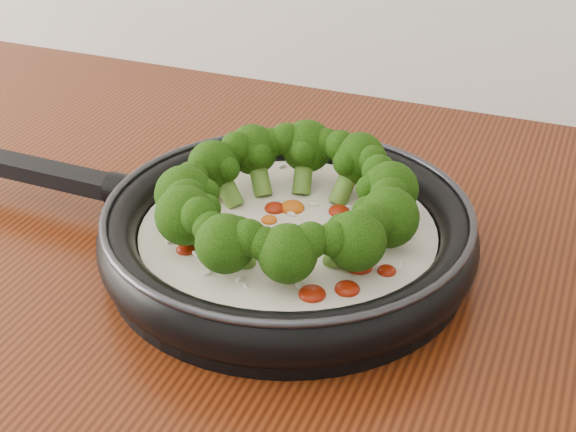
% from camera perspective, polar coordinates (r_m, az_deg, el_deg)
% --- Properties ---
extents(skillet, '(0.55, 0.36, 0.10)m').
position_cam_1_polar(skillet, '(0.77, -0.20, -0.67)').
color(skillet, black).
rests_on(skillet, counter).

